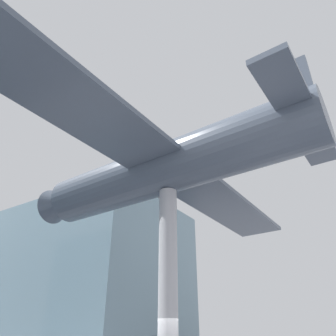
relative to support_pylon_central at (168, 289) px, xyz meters
name	(u,v)px	position (x,y,z in m)	size (l,w,h in m)	color
glass_pavilion_right	(80,289)	(8.79, 13.34, 2.13)	(9.77, 14.50, 11.51)	#7593A3
support_pylon_central	(168,289)	(0.00, 0.00, 0.00)	(0.62, 0.62, 6.68)	#B7B7BC
suspended_airplane	(163,169)	(0.01, 0.22, 4.31)	(19.01, 12.76, 3.40)	#4C5666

